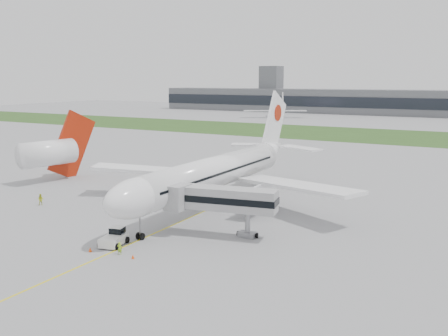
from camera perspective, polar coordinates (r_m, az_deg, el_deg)
The scene contains 14 objects.
ground at distance 76.60m, azimuth -2.54°, elevation -5.08°, with size 600.00×600.00×0.00m, color #949597.
apron_markings at distance 72.54m, azimuth -4.60°, elevation -5.97°, with size 70.00×70.00×0.04m, color yellow, non-canonical shape.
grass_strip at distance 188.12m, azimuth 16.91°, elevation 3.59°, with size 600.00×50.00×0.02m, color #2A481B.
terminal_building at distance 295.71m, azimuth 21.52°, elevation 6.92°, with size 320.00×22.30×14.00m.
control_tower at distance 322.46m, azimuth 5.36°, elevation 6.54°, with size 12.00×12.00×56.00m, color slate, non-canonical shape.
airliner at distance 79.43m, azimuth -0.74°, elevation -0.33°, with size 48.13×53.95×17.88m.
pushback_tug at distance 63.23m, azimuth -12.40°, elevation -7.75°, with size 3.39×4.33×2.01m.
jet_bridge at distance 64.14m, azimuth -0.64°, elevation -3.58°, with size 14.11×6.40×6.59m.
safety_cone_left at distance 61.61m, azimuth -15.05°, elevation -8.99°, with size 0.41×0.41×0.56m, color #FC4A0D.
safety_cone_right at distance 58.34m, azimuth -10.37°, elevation -9.92°, with size 0.37×0.37×0.50m, color #FC4A0D.
ground_crew_near at distance 59.80m, azimuth -11.84°, elevation -8.95°, with size 0.55×0.36×1.52m, color #9ED924.
ground_crew_far at distance 85.73m, azimuth -20.20°, elevation -3.41°, with size 0.90×0.70×1.85m, color #C3D022.
neighbor_aircraft at distance 104.66m, azimuth -19.15°, elevation 1.73°, with size 7.21×18.15×14.64m.
distant_aircraft_left at distance 264.24m, azimuth 5.83°, elevation 5.74°, with size 32.84×28.98×12.56m, color white, non-canonical shape.
Camera 1 is at (38.63, -63.01, 20.12)m, focal length 40.00 mm.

